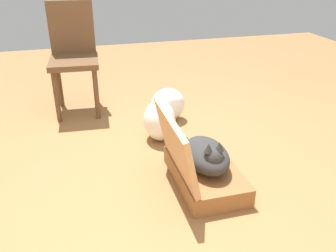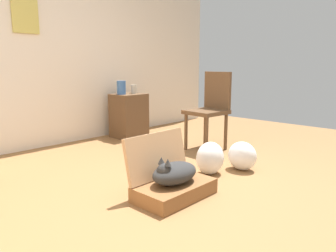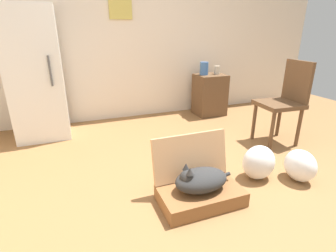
# 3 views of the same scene
# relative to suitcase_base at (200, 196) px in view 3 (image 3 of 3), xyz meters

# --- Properties ---
(ground_plane) EXTENTS (7.68, 7.68, 0.00)m
(ground_plane) POSITION_rel_suitcase_base_xyz_m (0.21, 0.23, -0.06)
(ground_plane) COLOR olive
(ground_plane) RESTS_ON ground
(wall_back) EXTENTS (6.40, 0.15, 2.60)m
(wall_back) POSITION_rel_suitcase_base_xyz_m (0.21, 2.49, 1.24)
(wall_back) COLOR beige
(wall_back) RESTS_ON ground
(suitcase_base) EXTENTS (0.67, 0.39, 0.13)m
(suitcase_base) POSITION_rel_suitcase_base_xyz_m (0.00, 0.00, 0.00)
(suitcase_base) COLOR brown
(suitcase_base) RESTS_ON ground
(suitcase_lid) EXTENTS (0.67, 0.12, 0.39)m
(suitcase_lid) POSITION_rel_suitcase_base_xyz_m (0.00, 0.21, 0.26)
(suitcase_lid) COLOR tan
(suitcase_lid) RESTS_ON suitcase_base
(cat) EXTENTS (0.52, 0.28, 0.24)m
(cat) POSITION_rel_suitcase_base_xyz_m (-0.01, 0.00, 0.16)
(cat) COLOR #2D2D2D
(cat) RESTS_ON suitcase_base
(plastic_bag_white) EXTENTS (0.31, 0.26, 0.33)m
(plastic_bag_white) POSITION_rel_suitcase_base_xyz_m (0.69, 0.14, 0.10)
(plastic_bag_white) COLOR white
(plastic_bag_white) RESTS_ON ground
(plastic_bag_clear) EXTENTS (0.25, 0.31, 0.30)m
(plastic_bag_clear) POSITION_rel_suitcase_base_xyz_m (1.03, -0.02, 0.09)
(plastic_bag_clear) COLOR white
(plastic_bag_clear) RESTS_ON ground
(refrigerator) EXTENTS (0.63, 0.59, 1.62)m
(refrigerator) POSITION_rel_suitcase_base_xyz_m (-1.27, 2.03, 0.75)
(refrigerator) COLOR silver
(refrigerator) RESTS_ON ground
(side_table) EXTENTS (0.47, 0.41, 0.66)m
(side_table) POSITION_rel_suitcase_base_xyz_m (1.25, 2.08, 0.27)
(side_table) COLOR brown
(side_table) RESTS_ON ground
(vase_tall) EXTENTS (0.13, 0.13, 0.20)m
(vase_tall) POSITION_rel_suitcase_base_xyz_m (1.13, 2.10, 0.70)
(vase_tall) COLOR #38609E
(vase_tall) RESTS_ON side_table
(vase_short) EXTENTS (0.09, 0.09, 0.13)m
(vase_short) POSITION_rel_suitcase_base_xyz_m (1.36, 2.09, 0.66)
(vase_short) COLOR #B7AD99
(vase_short) RESTS_ON side_table
(chair) EXTENTS (0.51, 0.47, 1.01)m
(chair) POSITION_rel_suitcase_base_xyz_m (1.51, 0.75, 0.49)
(chair) COLOR brown
(chair) RESTS_ON ground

